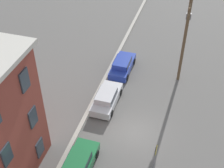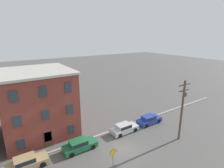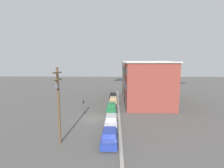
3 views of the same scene
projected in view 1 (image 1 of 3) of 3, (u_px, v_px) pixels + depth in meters
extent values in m
plane|color=#565451|center=(135.00, 132.00, 25.65)|extent=(200.00, 200.00, 0.00)
cube|color=#9E998E|center=(84.00, 120.00, 26.60)|extent=(56.00, 0.36, 0.16)
cube|color=#2D3842|center=(7.00, 155.00, 18.09)|extent=(0.90, 0.10, 1.40)
cube|color=#2D3842|center=(40.00, 148.00, 22.43)|extent=(0.90, 0.10, 1.40)
cube|color=#2D3842|center=(33.00, 117.00, 20.46)|extent=(0.90, 0.10, 1.40)
cube|color=#2D3842|center=(25.00, 80.00, 18.49)|extent=(0.90, 0.10, 1.40)
cube|color=#1E6638|center=(79.00, 166.00, 22.46)|extent=(4.40, 1.80, 0.70)
cube|color=#1E6638|center=(77.00, 162.00, 21.92)|extent=(2.20, 1.51, 0.55)
cube|color=#1E232D|center=(77.00, 162.00, 21.92)|extent=(2.02, 1.58, 0.48)
cylinder|color=black|center=(75.00, 149.00, 23.86)|extent=(0.66, 0.22, 0.66)
cylinder|color=black|center=(96.00, 154.00, 23.48)|extent=(0.66, 0.22, 0.66)
cube|color=#B7B7BC|center=(107.00, 99.00, 27.99)|extent=(4.40, 1.80, 0.70)
cube|color=#B7B7BC|center=(106.00, 95.00, 27.45)|extent=(2.20, 1.51, 0.55)
cube|color=#1E232D|center=(106.00, 95.00, 27.45)|extent=(2.02, 1.58, 0.48)
cylinder|color=black|center=(103.00, 89.00, 29.38)|extent=(0.66, 0.22, 0.66)
cylinder|color=black|center=(120.00, 93.00, 29.00)|extent=(0.66, 0.22, 0.66)
cylinder|color=black|center=(93.00, 110.00, 27.23)|extent=(0.66, 0.22, 0.66)
cylinder|color=black|center=(111.00, 114.00, 26.85)|extent=(0.66, 0.22, 0.66)
cube|color=#233899|center=(122.00, 66.00, 31.89)|extent=(4.40, 1.80, 0.70)
cube|color=#233899|center=(122.00, 62.00, 31.34)|extent=(2.20, 1.51, 0.55)
cube|color=#1E232D|center=(122.00, 62.00, 31.34)|extent=(2.02, 1.58, 0.48)
cylinder|color=black|center=(118.00, 59.00, 33.28)|extent=(0.66, 0.22, 0.66)
cylinder|color=black|center=(134.00, 61.00, 32.90)|extent=(0.66, 0.22, 0.66)
cylinder|color=black|center=(110.00, 75.00, 31.13)|extent=(0.66, 0.22, 0.66)
cylinder|color=black|center=(127.00, 78.00, 30.75)|extent=(0.66, 0.22, 0.66)
cylinder|color=slate|center=(155.00, 158.00, 22.11)|extent=(0.08, 0.08, 2.49)
cube|color=yellow|center=(156.00, 150.00, 21.52)|extent=(0.95, 0.03, 0.95)
cube|color=black|center=(156.00, 150.00, 21.53)|extent=(1.02, 0.02, 1.02)
cylinder|color=brown|center=(184.00, 42.00, 28.35)|extent=(0.28, 0.28, 8.71)
cube|color=brown|center=(191.00, 3.00, 25.97)|extent=(2.40, 0.12, 0.12)
cube|color=brown|center=(189.00, 12.00, 26.48)|extent=(2.00, 0.12, 0.12)
cylinder|color=#515156|center=(189.00, 16.00, 27.12)|extent=(0.44, 0.44, 0.55)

